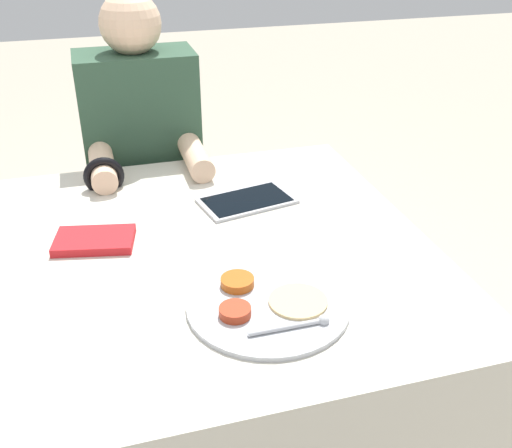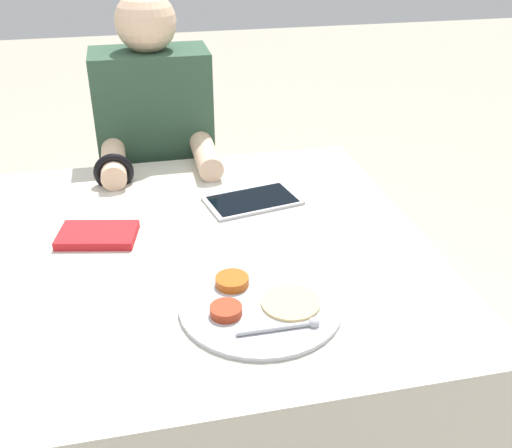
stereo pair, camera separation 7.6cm
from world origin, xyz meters
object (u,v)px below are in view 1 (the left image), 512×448
(thali_tray, at_px, (267,303))
(red_notebook, at_px, (95,241))
(tablet_device, at_px, (247,201))
(person_diner, at_px, (147,192))

(thali_tray, xyz_separation_m, red_notebook, (-0.31, 0.34, 0.00))
(tablet_device, xyz_separation_m, person_diner, (-0.22, 0.46, -0.16))
(thali_tray, height_order, tablet_device, thali_tray)
(red_notebook, relative_size, person_diner, 0.17)
(person_diner, bearing_deg, red_notebook, -107.16)
(red_notebook, distance_m, tablet_device, 0.41)
(thali_tray, bearing_deg, red_notebook, 132.79)
(red_notebook, xyz_separation_m, person_diner, (0.18, 0.57, -0.16))
(thali_tray, distance_m, red_notebook, 0.46)
(red_notebook, bearing_deg, person_diner, 72.84)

